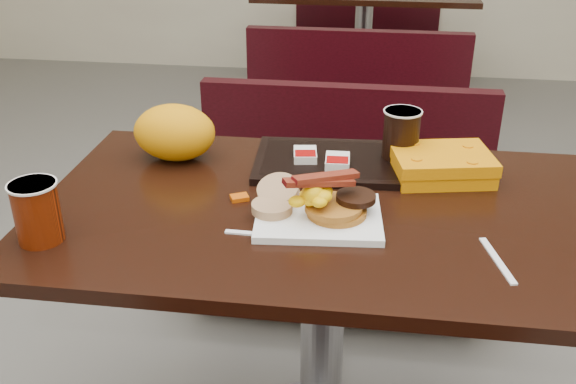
# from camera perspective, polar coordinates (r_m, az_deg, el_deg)

# --- Properties ---
(table_near) EXTENTS (1.20, 0.70, 0.75)m
(table_near) POSITION_cam_1_polar(r_m,az_deg,el_deg) (1.57, 2.96, -13.42)
(table_near) COLOR black
(table_near) RESTS_ON floor
(bench_near_n) EXTENTS (1.00, 0.46, 0.72)m
(bench_near_n) POSITION_cam_1_polar(r_m,az_deg,el_deg) (2.16, 4.64, -1.66)
(bench_near_n) COLOR black
(bench_near_n) RESTS_ON floor
(table_far) EXTENTS (1.20, 0.70, 0.75)m
(table_far) POSITION_cam_1_polar(r_m,az_deg,el_deg) (3.93, 6.49, 11.84)
(table_far) COLOR black
(table_far) RESTS_ON floor
(bench_far_s) EXTENTS (1.00, 0.46, 0.72)m
(bench_far_s) POSITION_cam_1_polar(r_m,az_deg,el_deg) (3.26, 6.03, 8.42)
(bench_far_s) COLOR black
(bench_far_s) RESTS_ON floor
(bench_far_n) EXTENTS (1.00, 0.46, 0.72)m
(bench_far_n) POSITION_cam_1_polar(r_m,az_deg,el_deg) (4.61, 6.80, 13.90)
(bench_far_n) COLOR black
(bench_far_n) RESTS_ON floor
(platter) EXTENTS (0.26, 0.21, 0.01)m
(platter) POSITION_cam_1_polar(r_m,az_deg,el_deg) (1.30, 2.68, -2.23)
(platter) COLOR white
(platter) RESTS_ON table_near
(pancake_stack) EXTENTS (0.14, 0.14, 0.02)m
(pancake_stack) POSITION_cam_1_polar(r_m,az_deg,el_deg) (1.29, 4.28, -1.45)
(pancake_stack) COLOR #A26F1B
(pancake_stack) RESTS_ON platter
(sausage_patty) EXTENTS (0.10, 0.10, 0.01)m
(sausage_patty) POSITION_cam_1_polar(r_m,az_deg,el_deg) (1.30, 5.95, -0.47)
(sausage_patty) COLOR black
(sausage_patty) RESTS_ON pancake_stack
(scrambled_eggs) EXTENTS (0.10, 0.09, 0.04)m
(scrambled_eggs) POSITION_cam_1_polar(r_m,az_deg,el_deg) (1.27, 2.21, -0.35)
(scrambled_eggs) COLOR #FFDE05
(scrambled_eggs) RESTS_ON pancake_stack
(bacon_strips) EXTENTS (0.16, 0.12, 0.01)m
(bacon_strips) POSITION_cam_1_polar(r_m,az_deg,el_deg) (1.26, 2.75, 0.99)
(bacon_strips) COLOR #48050B
(bacon_strips) RESTS_ON scrambled_eggs
(muffin_bottom) EXTENTS (0.09, 0.09, 0.02)m
(muffin_bottom) POSITION_cam_1_polar(r_m,az_deg,el_deg) (1.30, -1.41, -1.36)
(muffin_bottom) COLOR tan
(muffin_bottom) RESTS_ON platter
(muffin_top) EXTENTS (0.10, 0.11, 0.05)m
(muffin_top) POSITION_cam_1_polar(r_m,az_deg,el_deg) (1.34, -0.86, 0.12)
(muffin_top) COLOR tan
(muffin_top) RESTS_ON platter
(coffee_cup_near) EXTENTS (0.11, 0.11, 0.12)m
(coffee_cup_near) POSITION_cam_1_polar(r_m,az_deg,el_deg) (1.30, -21.07, -1.66)
(coffee_cup_near) COLOR maroon
(coffee_cup_near) RESTS_ON table_near
(fork) EXTENTS (0.12, 0.03, 0.00)m
(fork) POSITION_cam_1_polar(r_m,az_deg,el_deg) (1.26, -3.53, -3.62)
(fork) COLOR white
(fork) RESTS_ON table_near
(knife) EXTENTS (0.05, 0.15, 0.00)m
(knife) POSITION_cam_1_polar(r_m,az_deg,el_deg) (1.23, 17.82, -5.70)
(knife) COLOR white
(knife) RESTS_ON table_near
(condiment_syrup) EXTENTS (0.05, 0.04, 0.01)m
(condiment_syrup) POSITION_cam_1_polar(r_m,az_deg,el_deg) (1.38, -4.26, -0.49)
(condiment_syrup) COLOR #BF4908
(condiment_syrup) RESTS_ON table_near
(tray) EXTENTS (0.37, 0.27, 0.02)m
(tray) POSITION_cam_1_polar(r_m,az_deg,el_deg) (1.54, 3.71, 2.64)
(tray) COLOR black
(tray) RESTS_ON table_near
(hashbrown_sleeve_left) EXTENTS (0.06, 0.08, 0.02)m
(hashbrown_sleeve_left) POSITION_cam_1_polar(r_m,az_deg,el_deg) (1.53, 1.51, 3.27)
(hashbrown_sleeve_left) COLOR silver
(hashbrown_sleeve_left) RESTS_ON tray
(hashbrown_sleeve_right) EXTENTS (0.06, 0.08, 0.02)m
(hashbrown_sleeve_right) POSITION_cam_1_polar(r_m,az_deg,el_deg) (1.50, 4.34, 2.69)
(hashbrown_sleeve_right) COLOR silver
(hashbrown_sleeve_right) RESTS_ON tray
(coffee_cup_far) EXTENTS (0.10, 0.10, 0.12)m
(coffee_cup_far) POSITION_cam_1_polar(r_m,az_deg,el_deg) (1.54, 9.86, 5.01)
(coffee_cup_far) COLOR black
(coffee_cup_far) RESTS_ON tray
(clamshell) EXTENTS (0.24, 0.20, 0.06)m
(clamshell) POSITION_cam_1_polar(r_m,az_deg,el_deg) (1.51, 13.25, 2.33)
(clamshell) COLOR orange
(clamshell) RESTS_ON table_near
(paper_bag) EXTENTS (0.23, 0.21, 0.13)m
(paper_bag) POSITION_cam_1_polar(r_m,az_deg,el_deg) (1.57, -9.87, 5.15)
(paper_bag) COLOR orange
(paper_bag) RESTS_ON table_near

